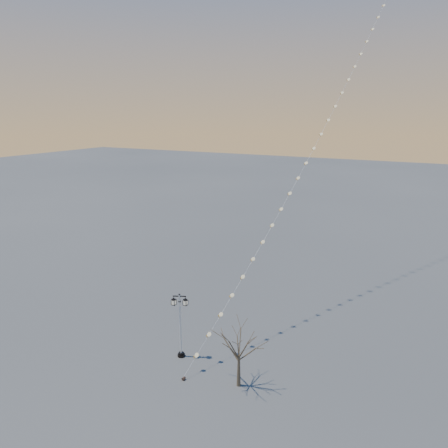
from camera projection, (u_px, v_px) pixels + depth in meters
The scene contains 4 objects.
ground at pixel (179, 362), 31.46m from camera, with size 300.00×300.00×0.00m, color #4E4F4F.
street_lamp at pixel (180, 322), 31.41m from camera, with size 1.28×0.83×5.36m.
bare_tree at pixel (239, 347), 27.93m from camera, with size 2.67×2.67×4.43m.
kite_train at pixel (337, 85), 40.93m from camera, with size 9.39×45.39×42.64m.
Camera 1 is at (15.80, -22.82, 18.57)m, focal length 32.77 mm.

